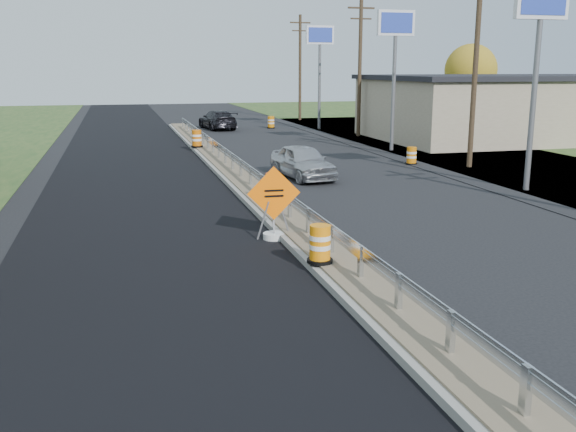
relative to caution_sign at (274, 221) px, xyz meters
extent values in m
plane|color=black|center=(0.90, 1.61, -0.53)|extent=(140.00, 140.00, 0.00)
cube|color=black|center=(-3.50, 11.61, -0.52)|extent=(7.20, 120.00, 0.01)
cube|color=gray|center=(0.90, 9.61, -0.44)|extent=(1.60, 55.00, 0.18)
cube|color=brown|center=(0.90, 9.61, -0.33)|extent=(1.25, 55.00, 0.05)
cube|color=silver|center=(0.90, -10.39, 0.05)|extent=(0.10, 0.15, 0.70)
cube|color=silver|center=(0.90, -8.39, 0.05)|extent=(0.10, 0.15, 0.70)
cube|color=silver|center=(0.90, -6.39, 0.05)|extent=(0.10, 0.15, 0.70)
cube|color=silver|center=(0.90, -4.39, 0.05)|extent=(0.10, 0.15, 0.70)
cube|color=silver|center=(0.90, -2.39, 0.05)|extent=(0.10, 0.15, 0.70)
cube|color=silver|center=(0.90, -0.39, 0.05)|extent=(0.10, 0.15, 0.70)
cube|color=silver|center=(0.90, 1.61, 0.05)|extent=(0.10, 0.15, 0.70)
cube|color=silver|center=(0.90, 3.61, 0.05)|extent=(0.10, 0.15, 0.70)
cube|color=silver|center=(0.90, 5.61, 0.05)|extent=(0.10, 0.15, 0.70)
cube|color=silver|center=(0.90, 7.61, 0.05)|extent=(0.10, 0.15, 0.70)
cube|color=silver|center=(0.90, 9.61, 0.05)|extent=(0.10, 0.15, 0.70)
cube|color=silver|center=(0.90, 11.61, 0.05)|extent=(0.10, 0.15, 0.70)
cube|color=silver|center=(0.90, 13.61, 0.05)|extent=(0.10, 0.15, 0.70)
cube|color=silver|center=(0.90, 15.61, 0.05)|extent=(0.10, 0.15, 0.70)
cube|color=silver|center=(0.90, 17.61, 0.05)|extent=(0.10, 0.15, 0.70)
cube|color=silver|center=(0.90, 19.61, 0.05)|extent=(0.10, 0.15, 0.70)
cube|color=silver|center=(0.90, 21.61, 0.05)|extent=(0.10, 0.15, 0.70)
cube|color=silver|center=(0.90, 23.61, 0.05)|extent=(0.10, 0.15, 0.70)
cube|color=silver|center=(0.90, 25.61, 0.05)|extent=(0.10, 0.15, 0.70)
cube|color=silver|center=(0.90, 27.61, 0.05)|extent=(0.10, 0.15, 0.70)
cube|color=silver|center=(0.90, 29.61, 0.05)|extent=(0.10, 0.15, 0.70)
cube|color=silver|center=(0.90, 31.61, 0.05)|extent=(0.10, 0.15, 0.70)
cube|color=silver|center=(0.90, 33.61, 0.05)|extent=(0.10, 0.15, 0.70)
cube|color=silver|center=(0.90, 10.61, 0.25)|extent=(0.04, 46.00, 0.34)
cube|color=silver|center=(0.90, 10.61, 0.17)|extent=(0.06, 46.00, 0.03)
cube|color=silver|center=(0.90, 10.61, 0.33)|extent=(0.06, 46.00, 0.03)
cube|color=tan|center=(21.90, 21.61, 1.47)|extent=(18.00, 12.00, 4.00)
cube|color=black|center=(21.90, 21.61, 3.59)|extent=(18.50, 12.50, 0.30)
cube|color=black|center=(12.95, 21.61, 1.07)|extent=(0.08, 7.20, 2.20)
cylinder|color=slate|center=(11.40, 4.61, 2.87)|extent=(0.22, 0.22, 6.80)
cube|color=white|center=(11.40, 4.61, 6.67)|extent=(2.20, 0.25, 1.40)
cube|color=#263FB2|center=(11.40, 4.61, 6.67)|extent=(1.90, 0.30, 1.10)
cylinder|color=slate|center=(11.40, 17.61, 2.87)|extent=(0.22, 0.22, 6.80)
cube|color=white|center=(11.40, 17.61, 6.67)|extent=(2.20, 0.25, 1.40)
cube|color=#263FB2|center=(11.40, 17.61, 6.67)|extent=(1.90, 0.30, 1.10)
cylinder|color=slate|center=(11.40, 31.61, 2.87)|extent=(0.22, 0.22, 6.80)
cube|color=white|center=(11.40, 31.61, 6.67)|extent=(2.20, 0.25, 1.40)
cube|color=#263FB2|center=(11.40, 31.61, 6.67)|extent=(1.90, 0.30, 1.10)
cylinder|color=#473523|center=(12.40, 10.61, 4.17)|extent=(0.26, 0.26, 9.40)
cylinder|color=#473523|center=(12.40, 25.61, 4.17)|extent=(0.26, 0.26, 9.40)
cube|color=#473523|center=(12.40, 25.61, 8.17)|extent=(1.90, 0.12, 0.12)
cube|color=#473523|center=(12.40, 25.61, 7.47)|extent=(1.50, 0.10, 0.10)
cylinder|color=#473523|center=(12.40, 40.61, 4.17)|extent=(0.26, 0.26, 9.40)
cube|color=#473523|center=(12.40, 40.61, 8.17)|extent=(1.90, 0.12, 0.12)
cube|color=#473523|center=(12.40, 40.61, 7.47)|extent=(1.50, 0.10, 0.10)
cylinder|color=#473523|center=(26.90, 35.61, 1.01)|extent=(0.36, 0.36, 3.08)
sphere|color=gold|center=(26.90, 35.61, 4.02)|extent=(4.62, 4.62, 4.62)
cylinder|color=white|center=(0.00, 0.00, -0.44)|extent=(0.63, 0.63, 0.18)
cube|color=slate|center=(-0.32, 0.00, 0.03)|extent=(0.37, 0.06, 1.09)
cube|color=slate|center=(0.32, 0.00, 0.03)|extent=(0.37, 0.06, 1.09)
cube|color=slate|center=(0.00, 0.06, 0.03)|extent=(0.06, 0.28, 1.11)
cube|color=#FF6705|center=(0.00, 0.00, 0.80)|extent=(1.51, 0.10, 1.51)
cube|color=black|center=(0.00, -0.03, 0.88)|extent=(0.54, 0.03, 0.06)
cube|color=black|center=(0.00, -0.03, 0.72)|extent=(0.54, 0.03, 0.06)
cylinder|color=black|center=(0.35, -3.15, -0.26)|extent=(0.62, 0.62, 0.08)
cylinder|color=orange|center=(0.35, -3.15, 0.17)|extent=(0.49, 0.49, 0.87)
cylinder|color=white|center=(0.35, -3.15, 0.32)|extent=(0.51, 0.51, 0.11)
cylinder|color=white|center=(0.35, -3.15, 0.09)|extent=(0.51, 0.51, 0.11)
cylinder|color=black|center=(1.01, 4.23, -0.26)|extent=(0.66, 0.66, 0.09)
cylinder|color=#FF4B0A|center=(1.01, 4.23, 0.20)|extent=(0.52, 0.52, 0.92)
cylinder|color=white|center=(1.01, 4.23, 0.36)|extent=(0.54, 0.54, 0.12)
cylinder|color=white|center=(1.01, 4.23, 0.12)|extent=(0.54, 0.54, 0.12)
cylinder|color=black|center=(0.35, 20.33, -0.25)|extent=(0.68, 0.68, 0.09)
cylinder|color=orange|center=(0.35, 20.33, 0.22)|extent=(0.55, 0.55, 0.95)
cylinder|color=white|center=(0.35, 20.33, 0.38)|extent=(0.56, 0.56, 0.12)
cylinder|color=white|center=(0.35, 20.33, 0.13)|extent=(0.56, 0.56, 0.12)
cylinder|color=black|center=(10.10, 12.24, -0.49)|extent=(0.60, 0.60, 0.08)
cylinder|color=orange|center=(10.10, 12.24, -0.07)|extent=(0.48, 0.48, 0.84)
cylinder|color=white|center=(10.10, 12.24, 0.07)|extent=(0.49, 0.49, 0.11)
cylinder|color=white|center=(10.10, 12.24, -0.15)|extent=(0.49, 0.49, 0.11)
cylinder|color=black|center=(7.90, 33.31, -0.49)|extent=(0.66, 0.66, 0.09)
cylinder|color=orange|center=(7.90, 33.31, -0.03)|extent=(0.52, 0.52, 0.92)
cylinder|color=white|center=(7.90, 33.31, 0.13)|extent=(0.54, 0.54, 0.12)
cylinder|color=white|center=(7.90, 33.31, -0.12)|extent=(0.54, 0.54, 0.12)
imported|color=#B8B8BD|center=(3.68, 9.71, 0.20)|extent=(2.29, 4.49, 1.46)
imported|color=black|center=(3.64, 33.65, 0.21)|extent=(2.70, 5.30, 1.47)
camera|label=1|loc=(-4.15, -17.05, 4.21)|focal=40.00mm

